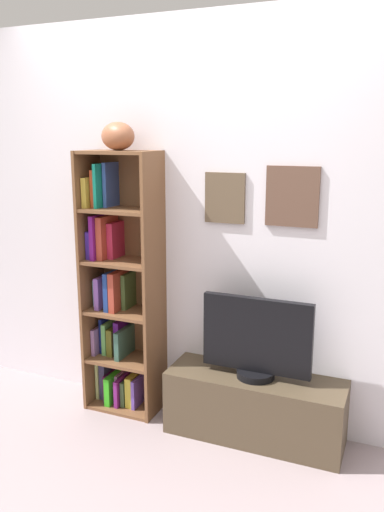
{
  "coord_description": "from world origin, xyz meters",
  "views": [
    {
      "loc": [
        1.19,
        -1.78,
        1.75
      ],
      "look_at": [
        0.09,
        0.85,
        1.09
      ],
      "focal_mm": 36.47,
      "sensor_mm": 36.0,
      "label": 1
    }
  ],
  "objects_px": {
    "football": "(118,136)",
    "tv_stand": "(254,407)",
    "bookshelf": "(119,294)",
    "television": "(257,339)"
  },
  "relations": [
    {
      "from": "bookshelf",
      "to": "television",
      "type": "relative_size",
      "value": 2.62
    },
    {
      "from": "football",
      "to": "tv_stand",
      "type": "bearing_deg",
      "value": -1.85
    },
    {
      "from": "football",
      "to": "bookshelf",
      "type": "bearing_deg",
      "value": 145.94
    },
    {
      "from": "tv_stand",
      "to": "television",
      "type": "bearing_deg",
      "value": 90.0
    },
    {
      "from": "football",
      "to": "television",
      "type": "height_order",
      "value": "football"
    },
    {
      "from": "football",
      "to": "tv_stand",
      "type": "xyz_separation_m",
      "value": [
        0.89,
        -0.03,
        -1.56
      ]
    },
    {
      "from": "tv_stand",
      "to": "football",
      "type": "bearing_deg",
      "value": 178.15
    },
    {
      "from": "bookshelf",
      "to": "football",
      "type": "height_order",
      "value": "football"
    },
    {
      "from": "television",
      "to": "football",
      "type": "bearing_deg",
      "value": 178.22
    },
    {
      "from": "football",
      "to": "tv_stand",
      "type": "relative_size",
      "value": 0.25
    }
  ]
}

